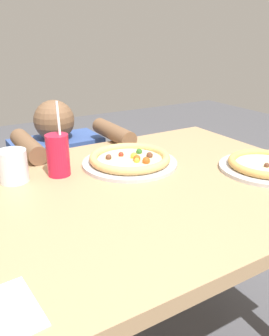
{
  "coord_description": "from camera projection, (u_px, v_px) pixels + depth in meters",
  "views": [
    {
      "loc": [
        -0.51,
        -0.83,
        1.19
      ],
      "look_at": [
        0.02,
        0.06,
        0.78
      ],
      "focal_mm": 37.09,
      "sensor_mm": 36.0,
      "label": 1
    }
  ],
  "objects": [
    {
      "name": "diner_seated",
      "position": [
        62.0,
        202.0,
        1.72
      ],
      "size": [
        0.44,
        0.53,
        0.9
      ],
      "color": "#333847",
      "rests_on": "ground"
    },
    {
      "name": "water_cup_clear",
      "position": [
        13.0,
        166.0,
        1.07
      ],
      "size": [
        0.09,
        0.09,
        0.1
      ],
      "color": "silver",
      "rests_on": "dining_table"
    },
    {
      "name": "dining_table",
      "position": [
        138.0,
        216.0,
        1.11
      ],
      "size": [
        1.23,
        0.9,
        0.75
      ],
      "color": "tan",
      "rests_on": "ground"
    },
    {
      "name": "pizza_near",
      "position": [
        266.0,
        165.0,
        1.17
      ],
      "size": [
        0.31,
        0.31,
        0.04
      ],
      "color": "#B7B7BC",
      "rests_on": "dining_table"
    },
    {
      "name": "pizza_far",
      "position": [
        130.0,
        160.0,
        1.22
      ],
      "size": [
        0.33,
        0.33,
        0.04
      ],
      "color": "#B7B7BC",
      "rests_on": "dining_table"
    },
    {
      "name": "drink_cup_colored",
      "position": [
        58.0,
        155.0,
        1.12
      ],
      "size": [
        0.07,
        0.07,
        0.24
      ],
      "color": "red",
      "rests_on": "dining_table"
    }
  ]
}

